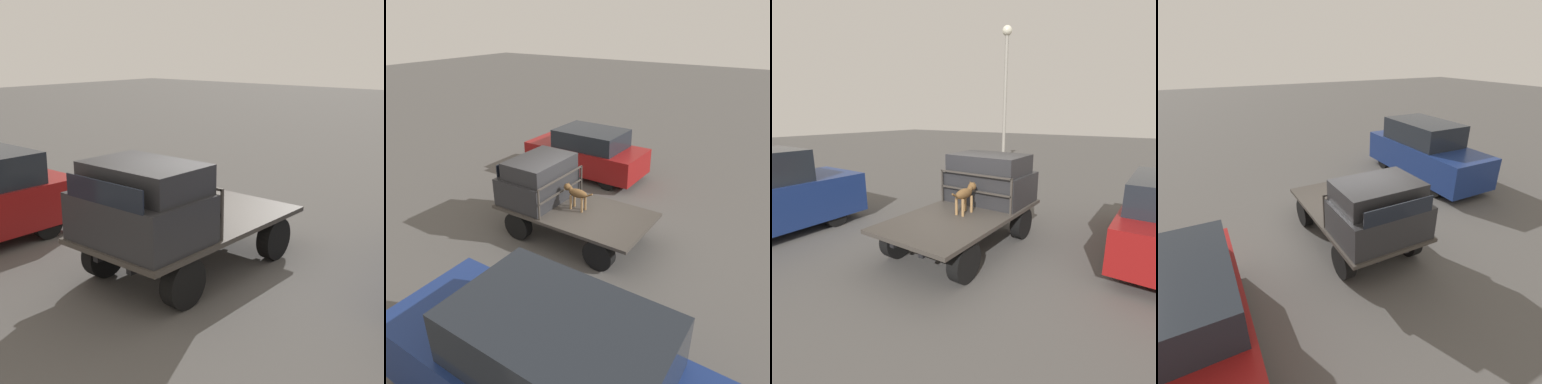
% 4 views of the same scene
% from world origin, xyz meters
% --- Properties ---
extents(ground_plane, '(80.00, 80.00, 0.00)m').
position_xyz_m(ground_plane, '(0.00, 0.00, 0.00)').
color(ground_plane, '#514F4C').
extents(flatbed_truck, '(3.92, 2.04, 0.81)m').
position_xyz_m(flatbed_truck, '(0.00, 0.00, 0.60)').
color(flatbed_truck, black).
rests_on(flatbed_truck, ground).
extents(truck_cab, '(1.42, 1.92, 1.18)m').
position_xyz_m(truck_cab, '(1.17, 0.00, 1.37)').
color(truck_cab, '#28282B').
rests_on(truck_cab, flatbed_truck).
extents(truck_headboard, '(0.04, 1.92, 0.81)m').
position_xyz_m(truck_headboard, '(0.42, 0.00, 1.35)').
color(truck_headboard, '#3D3833').
rests_on(truck_headboard, flatbed_truck).
extents(dog, '(0.88, 0.23, 0.68)m').
position_xyz_m(dog, '(0.02, -0.05, 1.25)').
color(dog, '#9E7547').
rests_on(dog, flatbed_truck).
extents(parked_sedan, '(4.28, 1.82, 1.72)m').
position_xyz_m(parked_sedan, '(2.03, -3.84, 0.86)').
color(parked_sedan, black).
rests_on(parked_sedan, ground).
extents(parked_pickup_far, '(4.96, 1.91, 2.11)m').
position_xyz_m(parked_pickup_far, '(-2.50, 4.40, 1.02)').
color(parked_pickup_far, black).
rests_on(parked_pickup_far, ground).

